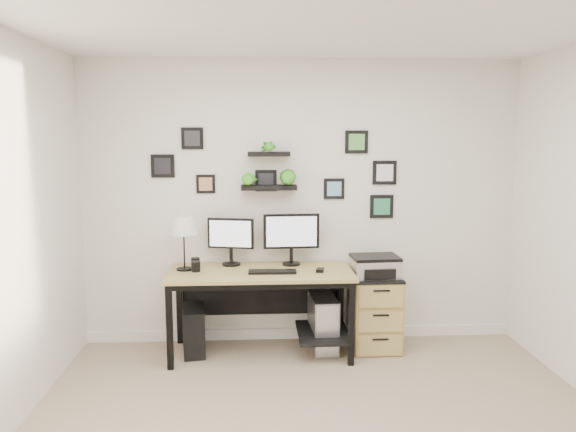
{
  "coord_description": "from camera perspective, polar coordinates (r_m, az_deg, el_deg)",
  "views": [
    {
      "loc": [
        -0.42,
        -3.13,
        1.92
      ],
      "look_at": [
        -0.13,
        1.83,
        1.2
      ],
      "focal_mm": 35.0,
      "sensor_mm": 36.0,
      "label": 1
    }
  ],
  "objects": [
    {
      "name": "mouse",
      "position": [
        4.86,
        3.27,
        -5.52
      ],
      "size": [
        0.08,
        0.11,
        0.03
      ],
      "primitive_type": "cube",
      "rotation": [
        0.0,
        0.0,
        -0.22
      ],
      "color": "black",
      "rests_on": "desk"
    },
    {
      "name": "mug",
      "position": [
        4.92,
        -9.35,
        -5.08
      ],
      "size": [
        0.08,
        0.08,
        0.09
      ],
      "primitive_type": "cylinder",
      "color": "black",
      "rests_on": "desk"
    },
    {
      "name": "desk",
      "position": [
        4.96,
        -2.38,
        -6.86
      ],
      "size": [
        1.6,
        0.7,
        0.75
      ],
      "color": "tan",
      "rests_on": "ground"
    },
    {
      "name": "room",
      "position": [
        5.46,
        1.33,
        -11.79
      ],
      "size": [
        4.0,
        4.0,
        4.0
      ],
      "color": "tan",
      "rests_on": "ground"
    },
    {
      "name": "file_cabinet",
      "position": [
        5.21,
        8.77,
        -9.55
      ],
      "size": [
        0.43,
        0.53,
        0.67
      ],
      "color": "tan",
      "rests_on": "ground"
    },
    {
      "name": "keyboard",
      "position": [
        4.82,
        -1.59,
        -5.68
      ],
      "size": [
        0.41,
        0.14,
        0.02
      ],
      "primitive_type": "cube",
      "rotation": [
        0.0,
        0.0,
        -0.02
      ],
      "color": "black",
      "rests_on": "desk"
    },
    {
      "name": "pc_tower_black",
      "position": [
        5.14,
        -9.58,
        -11.36
      ],
      "size": [
        0.24,
        0.43,
        0.41
      ],
      "primitive_type": "cube",
      "rotation": [
        0.0,
        0.0,
        0.15
      ],
      "color": "black",
      "rests_on": "ground"
    },
    {
      "name": "monitor_right",
      "position": [
        5.05,
        0.35,
        -1.92
      ],
      "size": [
        0.5,
        0.17,
        0.47
      ],
      "color": "black",
      "rests_on": "desk"
    },
    {
      "name": "monitor_left",
      "position": [
        5.07,
        -5.84,
        -2.23
      ],
      "size": [
        0.42,
        0.19,
        0.43
      ],
      "color": "black",
      "rests_on": "desk"
    },
    {
      "name": "pen_cup",
      "position": [
        5.03,
        -9.39,
        -4.74
      ],
      "size": [
        0.08,
        0.08,
        0.1
      ],
      "primitive_type": "cylinder",
      "color": "black",
      "rests_on": "desk"
    },
    {
      "name": "table_lamp",
      "position": [
        4.93,
        -10.56,
        -1.07
      ],
      "size": [
        0.23,
        0.23,
        0.48
      ],
      "color": "black",
      "rests_on": "desk"
    },
    {
      "name": "wall_decor",
      "position": [
        5.06,
        -1.23,
        4.91
      ],
      "size": [
        2.24,
        0.18,
        0.87
      ],
      "color": "black",
      "rests_on": "ground"
    },
    {
      "name": "pc_tower_grey",
      "position": [
        5.15,
        3.58,
        -10.76
      ],
      "size": [
        0.24,
        0.5,
        0.49
      ],
      "color": "gray",
      "rests_on": "ground"
    },
    {
      "name": "printer",
      "position": [
        5.06,
        8.84,
        -5.06
      ],
      "size": [
        0.43,
        0.35,
        0.19
      ],
      "color": "silver",
      "rests_on": "file_cabinet"
    }
  ]
}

